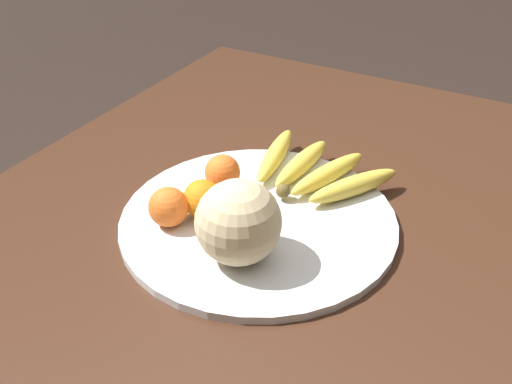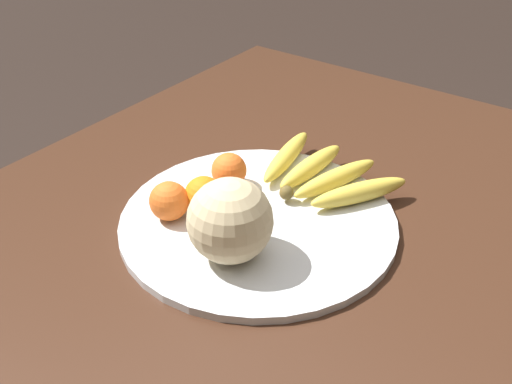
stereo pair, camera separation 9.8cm
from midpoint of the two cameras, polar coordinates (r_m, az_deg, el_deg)
name	(u,v)px [view 2 (the right image)]	position (r m, az deg, el deg)	size (l,w,h in m)	color
kitchen_table	(266,260)	(1.10, 3.57, -6.56)	(1.37, 1.03, 0.76)	#3D2316
fruit_bowl	(256,220)	(1.02, 2.77, -2.76)	(0.47, 0.47, 0.01)	silver
melon	(230,221)	(0.89, 0.66, -2.86)	(0.13, 0.13, 0.13)	beige
banana_bunch	(322,173)	(1.11, 8.82, 1.71)	(0.22, 0.27, 0.04)	brown
orange_front_left	(169,201)	(0.99, -5.50, -0.96)	(0.07, 0.07, 0.07)	orange
orange_front_right	(204,195)	(1.01, -2.22, -0.42)	(0.07, 0.07, 0.07)	orange
orange_mid_center	(229,170)	(1.08, 0.02, 2.00)	(0.06, 0.06, 0.06)	orange
orange_back_left	(239,206)	(0.99, 1.23, -1.47)	(0.06, 0.06, 0.06)	orange
produce_tag	(219,198)	(1.05, -0.90, -0.70)	(0.11, 0.06, 0.00)	white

